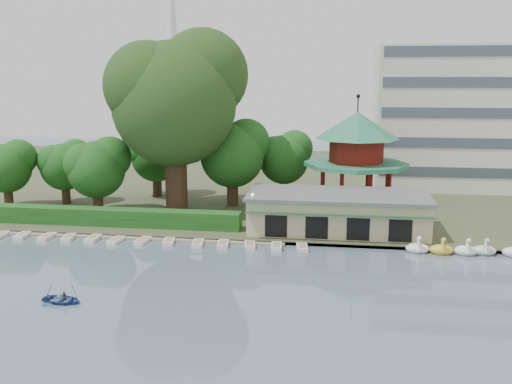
% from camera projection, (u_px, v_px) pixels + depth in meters
% --- Properties ---
extents(ground_plane, '(220.00, 220.00, 0.00)m').
position_uv_depth(ground_plane, '(190.00, 312.00, 39.71)').
color(ground_plane, slate).
rests_on(ground_plane, ground).
extents(shore, '(220.00, 70.00, 0.40)m').
position_uv_depth(shore, '(275.00, 179.00, 90.10)').
color(shore, '#424930').
rests_on(shore, ground).
extents(embankment, '(220.00, 0.60, 0.30)m').
position_uv_depth(embankment, '(235.00, 241.00, 56.46)').
color(embankment, gray).
rests_on(embankment, ground).
extents(dock, '(34.00, 1.60, 0.24)m').
position_uv_depth(dock, '(119.00, 236.00, 58.07)').
color(dock, gray).
rests_on(dock, ground).
extents(boathouse, '(18.60, 9.39, 3.90)m').
position_uv_depth(boathouse, '(338.00, 212.00, 59.14)').
color(boathouse, '#BDB58C').
rests_on(boathouse, shore).
extents(pavilion, '(12.40, 12.40, 13.50)m').
position_uv_depth(pavilion, '(356.00, 151.00, 67.56)').
color(pavilion, '#BDB58C').
rests_on(pavilion, shore).
extents(office_building, '(38.00, 18.00, 20.00)m').
position_uv_depth(office_building, '(502.00, 123.00, 80.68)').
color(office_building, silver).
rests_on(office_building, shore).
extents(broadcast_tower, '(8.00, 8.00, 96.00)m').
position_uv_depth(broadcast_tower, '(172.00, 18.00, 174.72)').
color(broadcast_tower, silver).
rests_on(broadcast_tower, ground).
extents(hedge, '(30.00, 2.00, 1.80)m').
position_uv_depth(hedge, '(104.00, 217.00, 61.46)').
color(hedge, '#1D551B').
rests_on(hedge, shore).
extents(lamp_post, '(0.36, 0.36, 4.28)m').
position_uv_depth(lamp_post, '(253.00, 206.00, 57.26)').
color(lamp_post, black).
rests_on(lamp_post, shore).
extents(big_tree, '(15.87, 14.79, 21.34)m').
position_uv_depth(big_tree, '(176.00, 94.00, 65.54)').
color(big_tree, '#3A281C').
rests_on(big_tree, shore).
extents(small_trees, '(39.77, 16.81, 10.70)m').
position_uv_depth(small_trees, '(158.00, 158.00, 70.74)').
color(small_trees, '#3A281C').
rests_on(small_trees, shore).
extents(moored_rowboats, '(35.07, 2.78, 0.36)m').
position_uv_depth(moored_rowboats, '(132.00, 240.00, 56.49)').
color(moored_rowboats, silver).
rests_on(moored_rowboats, ground).
extents(rowboat_with_passengers, '(4.53, 3.49, 2.01)m').
position_uv_depth(rowboat_with_passengers, '(62.00, 297.00, 41.30)').
color(rowboat_with_passengers, '#2B4E93').
rests_on(rowboat_with_passengers, ground).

